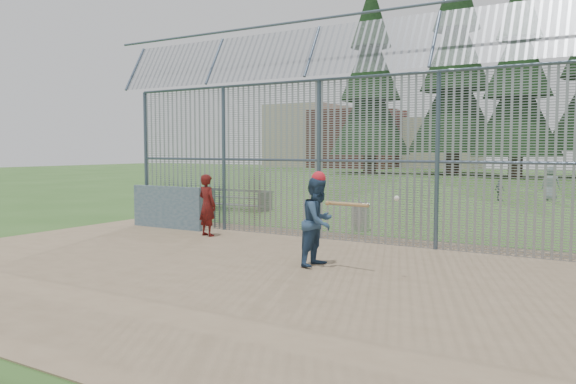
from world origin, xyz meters
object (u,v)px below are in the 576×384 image
Objects in this scene: trash_can at (360,217)px; onlooker at (207,205)px; dugout_wall at (167,207)px; batter at (318,222)px; bleacher at (234,198)px.

onlooker is at bearing -133.72° from trash_can.
trash_can is at bearing 27.70° from dugout_wall.
onlooker reaches higher than dugout_wall.
batter is at bearing -75.40° from trash_can.
batter is at bearing 170.09° from onlooker.
dugout_wall is 3.05× the size of trash_can.
batter is 5.10m from trash_can.
trash_can is 6.91m from bleacher.
bleacher is (-3.41, 5.77, -0.42)m from onlooker.
dugout_wall is 6.60m from batter.
bleacher is at bearing -46.24° from onlooker.
dugout_wall is 2.00m from onlooker.
dugout_wall reaches higher than trash_can.
batter is (6.16, -2.35, 0.26)m from dugout_wall.
onlooker reaches higher than trash_can.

